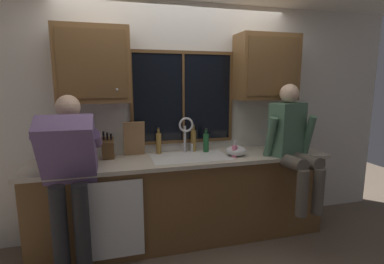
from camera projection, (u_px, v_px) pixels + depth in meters
back_wall at (177, 119)px, 3.31m from camera, size 5.44×0.12×2.55m
window_glass at (183, 98)px, 3.22m from camera, size 1.10×0.02×0.95m
window_frame_top at (183, 52)px, 3.13m from camera, size 1.17×0.02×0.04m
window_frame_bottom at (184, 141)px, 3.29m from camera, size 1.17×0.02×0.04m
window_frame_left at (131, 99)px, 3.06m from camera, size 0.03×0.02×0.95m
window_frame_right at (231, 97)px, 3.36m from camera, size 0.03×0.02×0.95m
window_mullion_center at (183, 98)px, 3.21m from camera, size 0.02×0.02×0.95m
lower_cabinet_run at (185, 200)px, 3.12m from camera, size 3.04×0.58×0.88m
countertop at (185, 159)px, 3.03m from camera, size 3.10×0.62×0.04m
dishwasher_front at (110, 221)px, 2.62m from camera, size 0.60×0.02×0.74m
upper_cabinet_left at (94, 65)px, 2.77m from camera, size 0.68×0.36×0.72m
upper_cabinet_right at (266, 68)px, 3.25m from camera, size 0.68×0.36×0.72m
sink at (190, 166)px, 3.06m from camera, size 0.80×0.46×0.21m
faucet at (186, 130)px, 3.18m from camera, size 0.18×0.09×0.40m
person_standing at (69, 170)px, 2.43m from camera, size 0.53×0.67×1.59m
person_sitting_on_counter at (292, 140)px, 3.03m from camera, size 0.54×0.66×1.26m
knife_block at (108, 149)px, 2.94m from camera, size 0.12×0.18×0.32m
cutting_board at (134, 139)px, 3.07m from camera, size 0.22×0.10×0.37m
mixing_bowl at (236, 151)px, 3.10m from camera, size 0.22×0.22×0.11m
soap_dispenser at (234, 151)px, 3.03m from camera, size 0.06×0.07×0.17m
bottle_green_glass at (159, 143)px, 3.16m from camera, size 0.06×0.06×0.29m
bottle_tall_clear at (206, 142)px, 3.25m from camera, size 0.06×0.06×0.27m
bottle_amber_small at (193, 140)px, 3.28m from camera, size 0.06×0.06×0.31m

